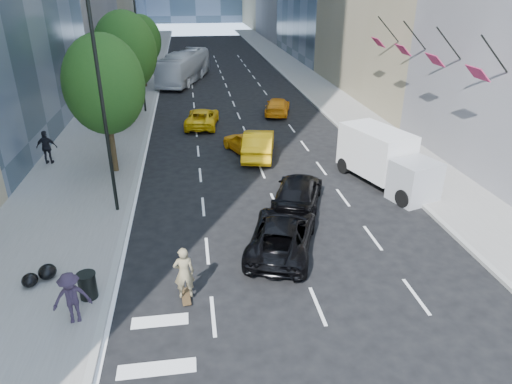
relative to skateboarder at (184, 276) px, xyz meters
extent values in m
plane|color=black|center=(3.37, 3.00, -0.95)|extent=(160.00, 160.00, 0.00)
cube|color=slate|center=(-5.63, 33.00, -0.88)|extent=(6.00, 120.00, 0.15)
cube|color=slate|center=(13.37, 33.00, -0.88)|extent=(4.00, 120.00, 0.15)
cylinder|color=black|center=(-3.13, 7.00, 4.20)|extent=(0.16, 0.16, 10.00)
cylinder|color=black|center=(-3.13, 25.00, 4.20)|extent=(0.16, 0.16, 10.00)
cylinder|color=#302312|center=(-3.83, 12.00, 0.77)|extent=(0.30, 0.30, 3.15)
ellipsoid|color=#0F3810|center=(-3.83, 12.00, 4.03)|extent=(4.20, 4.20, 5.25)
cylinder|color=#302312|center=(-3.83, 22.00, 0.89)|extent=(0.30, 0.30, 3.38)
ellipsoid|color=#0F3810|center=(-3.83, 22.00, 4.37)|extent=(4.50, 4.50, 5.62)
cylinder|color=#302312|center=(-3.83, 35.00, 0.66)|extent=(0.30, 0.30, 2.93)
ellipsoid|color=#0F3810|center=(-3.83, 35.00, 3.68)|extent=(3.90, 3.90, 4.88)
cylinder|color=black|center=(-3.03, 43.00, 1.80)|extent=(0.14, 0.14, 5.20)
imported|color=black|center=(-3.03, 43.00, 3.40)|extent=(2.48, 0.53, 1.00)
cylinder|color=black|center=(14.52, 7.00, 5.90)|extent=(1.75, 0.08, 1.75)
cube|color=#922148|center=(13.87, 7.00, 5.05)|extent=(0.64, 1.30, 0.64)
cylinder|color=black|center=(14.52, 11.00, 5.90)|extent=(1.75, 0.08, 1.75)
cube|color=#922148|center=(13.87, 11.00, 5.05)|extent=(0.64, 1.30, 0.64)
cylinder|color=black|center=(14.52, 15.00, 5.90)|extent=(1.75, 0.08, 1.75)
cube|color=#922148|center=(13.87, 15.00, 5.05)|extent=(0.64, 1.30, 0.64)
cylinder|color=black|center=(14.52, 19.00, 5.90)|extent=(1.75, 0.08, 1.75)
cube|color=#922148|center=(13.87, 19.00, 5.05)|extent=(0.64, 1.30, 0.64)
imported|color=#736748|center=(0.00, 0.00, 0.00)|extent=(0.73, 0.51, 1.90)
imported|color=black|center=(3.87, 2.66, -0.23)|extent=(3.95, 5.66, 1.44)
imported|color=black|center=(5.36, 6.36, -0.22)|extent=(3.67, 5.45, 1.47)
imported|color=#F39D0C|center=(3.84, 14.26, -0.29)|extent=(2.91, 4.22, 1.33)
imported|color=#F8B00D|center=(4.57, 13.55, -0.12)|extent=(2.76, 5.28, 1.66)
imported|color=yellow|center=(1.37, 20.53, -0.29)|extent=(2.88, 5.03, 1.32)
imported|color=orange|center=(7.57, 23.10, -0.30)|extent=(2.92, 4.78, 1.30)
imported|color=silver|center=(0.17, 37.34, 0.62)|extent=(5.85, 11.60, 3.15)
cube|color=silver|center=(10.24, 9.08, 0.68)|extent=(3.25, 4.50, 2.38)
cube|color=gray|center=(11.16, 6.24, 0.06)|extent=(2.47, 2.30, 2.02)
cylinder|color=black|center=(10.39, 5.62, -0.51)|extent=(0.56, 0.93, 0.88)
cylinder|color=black|center=(12.15, 6.19, -0.51)|extent=(0.56, 0.93, 0.88)
cylinder|color=black|center=(8.93, 10.14, -0.51)|extent=(0.56, 0.93, 0.88)
cylinder|color=black|center=(10.69, 10.71, -0.51)|extent=(0.56, 0.93, 0.88)
imported|color=black|center=(-7.83, 13.71, 0.19)|extent=(1.19, 0.55, 1.98)
imported|color=#281E2D|center=(-3.43, -0.77, 0.08)|extent=(1.24, 0.84, 1.77)
cylinder|color=black|center=(-3.23, 0.40, -0.36)|extent=(0.59, 0.59, 0.89)
ellipsoid|color=black|center=(-4.90, 1.75, -0.53)|extent=(0.63, 0.69, 0.54)
ellipsoid|color=black|center=(-5.39, 1.35, -0.57)|extent=(0.55, 0.61, 0.47)
camera|label=1|loc=(0.55, -12.82, 8.94)|focal=32.00mm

